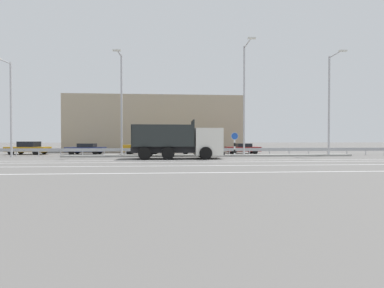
{
  "coord_description": "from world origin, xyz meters",
  "views": [
    {
      "loc": [
        -3.49,
        -22.85,
        1.56
      ],
      "look_at": [
        -1.93,
        0.41,
        1.23
      ],
      "focal_mm": 24.0,
      "sensor_mm": 36.0,
      "label": 1
    }
  ],
  "objects_px": {
    "street_lamp_2": "(245,95)",
    "parked_car_4": "(243,148)",
    "parked_car_1": "(86,149)",
    "median_road_sign": "(235,144)",
    "street_lamp_0": "(10,105)",
    "street_lamp_3": "(330,101)",
    "street_lamp_1": "(121,101)",
    "parked_car_3": "(198,148)",
    "dump_truck": "(190,143)",
    "parked_car_0": "(28,148)",
    "parked_car_2": "(143,147)"
  },
  "relations": [
    {
      "from": "parked_car_4",
      "to": "parked_car_3",
      "type": "bearing_deg",
      "value": 96.07
    },
    {
      "from": "median_road_sign",
      "to": "street_lamp_2",
      "type": "height_order",
      "value": "street_lamp_2"
    },
    {
      "from": "street_lamp_2",
      "to": "parked_car_3",
      "type": "height_order",
      "value": "street_lamp_2"
    },
    {
      "from": "median_road_sign",
      "to": "street_lamp_2",
      "type": "distance_m",
      "value": 4.79
    },
    {
      "from": "parked_car_3",
      "to": "parked_car_1",
      "type": "bearing_deg",
      "value": -89.94
    },
    {
      "from": "street_lamp_2",
      "to": "parked_car_1",
      "type": "relative_size",
      "value": 2.63
    },
    {
      "from": "street_lamp_3",
      "to": "parked_car_0",
      "type": "xyz_separation_m",
      "value": [
        -31.39,
        5.01,
        -4.75
      ]
    },
    {
      "from": "median_road_sign",
      "to": "street_lamp_0",
      "type": "relative_size",
      "value": 0.27
    },
    {
      "from": "parked_car_3",
      "to": "dump_truck",
      "type": "bearing_deg",
      "value": -9.07
    },
    {
      "from": "street_lamp_3",
      "to": "parked_car_3",
      "type": "bearing_deg",
      "value": 160.25
    },
    {
      "from": "dump_truck",
      "to": "street_lamp_1",
      "type": "bearing_deg",
      "value": -113.28
    },
    {
      "from": "street_lamp_2",
      "to": "parked_car_2",
      "type": "distance_m",
      "value": 12.48
    },
    {
      "from": "street_lamp_3",
      "to": "parked_car_2",
      "type": "distance_m",
      "value": 20.04
    },
    {
      "from": "dump_truck",
      "to": "street_lamp_2",
      "type": "height_order",
      "value": "street_lamp_2"
    },
    {
      "from": "street_lamp_1",
      "to": "parked_car_0",
      "type": "distance_m",
      "value": 12.99
    },
    {
      "from": "dump_truck",
      "to": "parked_car_0",
      "type": "distance_m",
      "value": 18.93
    },
    {
      "from": "dump_truck",
      "to": "parked_car_4",
      "type": "bearing_deg",
      "value": 137.38
    },
    {
      "from": "street_lamp_2",
      "to": "parked_car_0",
      "type": "height_order",
      "value": "street_lamp_2"
    },
    {
      "from": "street_lamp_1",
      "to": "parked_car_4",
      "type": "bearing_deg",
      "value": 20.87
    },
    {
      "from": "parked_car_2",
      "to": "parked_car_3",
      "type": "height_order",
      "value": "parked_car_2"
    },
    {
      "from": "parked_car_0",
      "to": "parked_car_2",
      "type": "bearing_deg",
      "value": -87.15
    },
    {
      "from": "street_lamp_1",
      "to": "parked_car_2",
      "type": "distance_m",
      "value": 6.65
    },
    {
      "from": "street_lamp_1",
      "to": "parked_car_2",
      "type": "relative_size",
      "value": 2.14
    },
    {
      "from": "street_lamp_1",
      "to": "dump_truck",
      "type": "bearing_deg",
      "value": -22.23
    },
    {
      "from": "street_lamp_0",
      "to": "street_lamp_1",
      "type": "xyz_separation_m",
      "value": [
        10.16,
        -0.32,
        0.43
      ]
    },
    {
      "from": "street_lamp_1",
      "to": "street_lamp_3",
      "type": "bearing_deg",
      "value": -0.16
    },
    {
      "from": "street_lamp_3",
      "to": "parked_car_1",
      "type": "xyz_separation_m",
      "value": [
        -25.17,
        5.0,
        -4.83
      ]
    },
    {
      "from": "street_lamp_1",
      "to": "parked_car_3",
      "type": "distance_m",
      "value": 9.97
    },
    {
      "from": "street_lamp_2",
      "to": "parked_car_4",
      "type": "height_order",
      "value": "street_lamp_2"
    },
    {
      "from": "street_lamp_0",
      "to": "parked_car_0",
      "type": "bearing_deg",
      "value": 101.58
    },
    {
      "from": "median_road_sign",
      "to": "street_lamp_3",
      "type": "relative_size",
      "value": 0.24
    },
    {
      "from": "street_lamp_0",
      "to": "parked_car_2",
      "type": "height_order",
      "value": "street_lamp_0"
    },
    {
      "from": "street_lamp_2",
      "to": "street_lamp_3",
      "type": "bearing_deg",
      "value": -0.45
    },
    {
      "from": "dump_truck",
      "to": "parked_car_2",
      "type": "distance_m",
      "value": 8.75
    },
    {
      "from": "street_lamp_2",
      "to": "parked_car_4",
      "type": "relative_size",
      "value": 2.72
    },
    {
      "from": "street_lamp_1",
      "to": "street_lamp_0",
      "type": "bearing_deg",
      "value": 178.17
    },
    {
      "from": "dump_truck",
      "to": "parked_car_4",
      "type": "distance_m",
      "value": 10.01
    },
    {
      "from": "parked_car_4",
      "to": "dump_truck",
      "type": "bearing_deg",
      "value": 139.76
    },
    {
      "from": "street_lamp_2",
      "to": "parked_car_1",
      "type": "xyz_separation_m",
      "value": [
        -16.62,
        4.93,
        -5.28
      ]
    },
    {
      "from": "parked_car_1",
      "to": "parked_car_2",
      "type": "distance_m",
      "value": 6.28
    },
    {
      "from": "dump_truck",
      "to": "median_road_sign",
      "type": "distance_m",
      "value": 5.38
    },
    {
      "from": "street_lamp_3",
      "to": "parked_car_3",
      "type": "height_order",
      "value": "street_lamp_3"
    },
    {
      "from": "parked_car_1",
      "to": "median_road_sign",
      "type": "bearing_deg",
      "value": -107.22
    },
    {
      "from": "street_lamp_1",
      "to": "street_lamp_2",
      "type": "height_order",
      "value": "street_lamp_2"
    },
    {
      "from": "street_lamp_1",
      "to": "street_lamp_2",
      "type": "xyz_separation_m",
      "value": [
        11.74,
        0.01,
        0.65
      ]
    },
    {
      "from": "parked_car_3",
      "to": "street_lamp_3",
      "type": "bearing_deg",
      "value": 72.44
    },
    {
      "from": "parked_car_2",
      "to": "parked_car_3",
      "type": "bearing_deg",
      "value": 88.07
    },
    {
      "from": "street_lamp_0",
      "to": "street_lamp_2",
      "type": "distance_m",
      "value": 21.93
    },
    {
      "from": "street_lamp_3",
      "to": "parked_car_4",
      "type": "xyz_separation_m",
      "value": [
        -7.41,
        4.97,
        -4.83
      ]
    },
    {
      "from": "street_lamp_0",
      "to": "street_lamp_3",
      "type": "distance_m",
      "value": 30.45
    }
  ]
}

